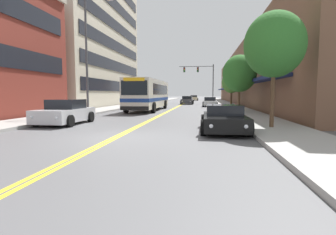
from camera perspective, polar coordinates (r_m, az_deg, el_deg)
name	(u,v)px	position (r m, az deg, el deg)	size (l,w,h in m)	color
ground_plane	(184,103)	(47.29, 3.51, 3.07)	(240.00, 240.00, 0.00)	#565659
sidewalk_left	(146,103)	(48.31, -4.80, 3.21)	(2.99, 106.00, 0.16)	#9E9B96
sidewalk_right	(224,103)	(47.29, 12.01, 3.07)	(2.99, 106.00, 0.16)	#9E9B96
centre_line	(184,103)	(47.29, 3.51, 3.08)	(0.34, 106.00, 0.01)	yellow
office_tower_left	(74,17)	(41.66, -19.72, 19.93)	(12.08, 23.86, 25.10)	beige
storefront_row_right	(258,78)	(48.10, 19.00, 8.23)	(9.10, 68.00, 9.06)	brown
city_bus	(149,93)	(27.97, -4.19, 5.24)	(2.87, 11.76, 3.14)	silver
car_navy_parked_left_near	(155,101)	(42.08, -2.92, 3.69)	(2.20, 4.24, 1.39)	#19234C
car_silver_parked_left_mid	(65,113)	(16.27, -21.44, 0.97)	(2.17, 4.23, 1.43)	#B7B7BC
car_black_parked_right_foreground	(224,119)	(12.53, 12.07, -0.28)	(2.13, 4.65, 1.23)	black
car_white_parked_right_mid	(210,102)	(36.50, 9.10, 3.32)	(2.01, 4.13, 1.29)	white
car_beige_moving_lead	(194,98)	(67.96, 5.66, 4.24)	(2.19, 4.35, 1.36)	#BCAD89
car_dark_grey_moving_second	(187,100)	(44.17, 4.20, 3.74)	(2.10, 4.54, 1.35)	#38383D
traffic_signal_mast	(202,76)	(49.99, 7.39, 9.02)	(6.44, 0.38, 7.19)	#47474C
street_lamp_left_near	(90,48)	(21.14, -16.64, 14.36)	(2.30, 0.28, 8.85)	#47474C
street_tree_right_near	(274,45)	(13.67, 22.14, 14.44)	(2.80, 2.80, 5.43)	brown
street_tree_right_mid	(240,74)	(24.69, 15.30, 9.22)	(3.02, 3.02, 5.07)	brown
street_tree_right_far	(232,82)	(36.50, 13.66, 7.42)	(2.59, 2.59, 4.54)	brown
fire_hydrant	(235,109)	(21.00, 14.45, 1.80)	(0.29, 0.21, 0.82)	red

